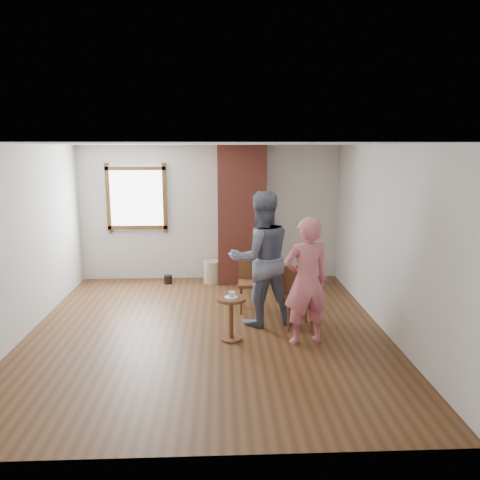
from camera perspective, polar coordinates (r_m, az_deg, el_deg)
The scene contains 12 objects.
ground at distance 6.78m, azimuth -3.99°, elevation -10.96°, with size 5.50×5.50×0.00m, color brown.
room_shell at distance 6.92m, azimuth -4.53°, elevation 5.00°, with size 5.04×5.52×2.62m.
brick_chimney at distance 8.87m, azimuth 0.18°, elevation 3.11°, with size 0.90×0.50×2.60m, color #A5493A.
stoneware_crock at distance 8.99m, azimuth -3.39°, elevation -3.87°, with size 0.33×0.33×0.43m, color tan.
dark_pot at distance 9.06m, azimuth -8.75°, elevation -4.77°, with size 0.16×0.16×0.16m, color black.
dining_chair_left at distance 7.45m, azimuth 1.44°, elevation -4.74°, with size 0.45×0.45×0.90m.
dining_chair_right at distance 6.84m, azimuth 6.97°, elevation -6.47°, with size 0.43×0.43×0.87m.
side_table at distance 6.32m, azimuth -1.08°, elevation -8.70°, with size 0.40×0.40×0.60m.
cake_plate at distance 6.26m, azimuth -1.08°, elevation -6.97°, with size 0.18×0.18×0.01m, color white.
cake_slice at distance 6.25m, azimuth -0.99°, elevation -6.67°, with size 0.08×0.07×0.06m, color white.
man at distance 6.76m, azimuth 2.58°, elevation -2.28°, with size 0.95×0.74×1.96m, color black.
person_pink at distance 6.16m, azimuth 8.08°, elevation -4.99°, with size 0.62×0.41×1.70m, color #D76B77.
Camera 1 is at (0.19, -6.27, 2.57)m, focal length 35.00 mm.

